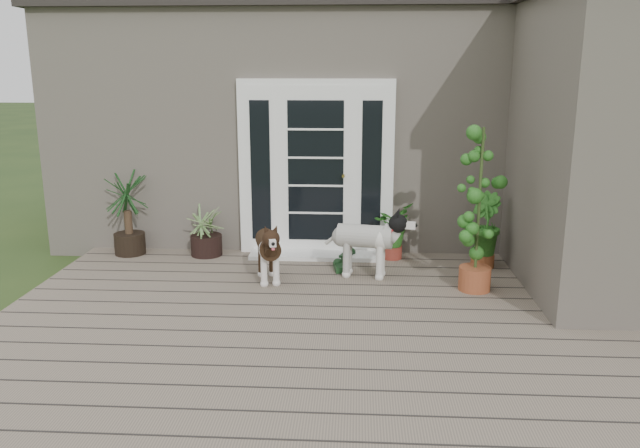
{
  "coord_description": "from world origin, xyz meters",
  "views": [
    {
      "loc": [
        0.3,
        -5.07,
        2.39
      ],
      "look_at": [
        -0.1,
        1.75,
        0.7
      ],
      "focal_mm": 35.46,
      "sensor_mm": 36.0,
      "label": 1
    }
  ],
  "objects": [
    {
      "name": "white_dog",
      "position": [
        0.4,
        1.68,
        0.46
      ],
      "size": [
        0.86,
        0.49,
        0.68
      ],
      "primitive_type": null,
      "rotation": [
        0.0,
        0.0,
        -1.75
      ],
      "color": "silver",
      "rests_on": "deck"
    },
    {
      "name": "roof_main",
      "position": [
        0.0,
        4.65,
        3.2
      ],
      "size": [
        7.6,
        4.2,
        0.2
      ],
      "primitive_type": "cube",
      "color": "#2D2826",
      "rests_on": "house_main"
    },
    {
      "name": "house_main",
      "position": [
        0.0,
        4.65,
        1.55
      ],
      "size": [
        7.4,
        4.0,
        3.1
      ],
      "primitive_type": "cube",
      "color": "#665E54",
      "rests_on": "ground"
    },
    {
      "name": "deck",
      "position": [
        0.0,
        0.4,
        0.06
      ],
      "size": [
        6.2,
        4.6,
        0.12
      ],
      "primitive_type": "cube",
      "color": "#6B5B4C",
      "rests_on": "ground"
    },
    {
      "name": "herb_a",
      "position": [
        0.75,
        2.4,
        0.42
      ],
      "size": [
        0.65,
        0.65,
        0.61
      ],
      "primitive_type": "imported",
      "rotation": [
        0.0,
        0.0,
        1.08
      ],
      "color": "#255E1A",
      "rests_on": "deck"
    },
    {
      "name": "yucca",
      "position": [
        -2.53,
        2.4,
        0.64
      ],
      "size": [
        0.89,
        0.89,
        1.05
      ],
      "primitive_type": null,
      "rotation": [
        0.0,
        0.0,
        -0.26
      ],
      "color": "black",
      "rests_on": "deck"
    },
    {
      "name": "clog_left",
      "position": [
        0.11,
        1.88,
        0.17
      ],
      "size": [
        0.19,
        0.33,
        0.09
      ],
      "primitive_type": null,
      "rotation": [
        0.0,
        0.0,
        0.16
      ],
      "color": "#163819",
      "rests_on": "deck"
    },
    {
      "name": "door_unit",
      "position": [
        -0.2,
        2.6,
        1.19
      ],
      "size": [
        1.9,
        0.14,
        2.15
      ],
      "primitive_type": "cube",
      "color": "white",
      "rests_on": "deck"
    },
    {
      "name": "sapling",
      "position": [
        1.55,
        1.3,
        1.0
      ],
      "size": [
        0.56,
        0.56,
        1.76
      ],
      "primitive_type": null,
      "rotation": [
        0.0,
        0.0,
        -0.08
      ],
      "color": "#185618",
      "rests_on": "deck"
    },
    {
      "name": "door_step",
      "position": [
        -0.2,
        2.4,
        0.14
      ],
      "size": [
        1.6,
        0.4,
        0.05
      ],
      "primitive_type": "cube",
      "color": "white",
      "rests_on": "deck"
    },
    {
      "name": "clog_right",
      "position": [
        0.2,
        2.33,
        0.17
      ],
      "size": [
        0.26,
        0.37,
        0.1
      ],
      "primitive_type": null,
      "rotation": [
        0.0,
        0.0,
        -0.34
      ],
      "color": "black",
      "rests_on": "deck"
    },
    {
      "name": "herb_c",
      "position": [
        2.31,
        2.27,
        0.43
      ],
      "size": [
        0.46,
        0.46,
        0.63
      ],
      "primitive_type": "imported",
      "rotation": [
        0.0,
        0.0,
        4.54
      ],
      "color": "#255317",
      "rests_on": "deck"
    },
    {
      "name": "brindle_dog",
      "position": [
        -0.65,
        1.46,
        0.42
      ],
      "size": [
        0.48,
        0.78,
        0.61
      ],
      "primitive_type": null,
      "rotation": [
        0.0,
        0.0,
        3.39
      ],
      "color": "#362313",
      "rests_on": "deck"
    },
    {
      "name": "herb_b",
      "position": [
        1.79,
        2.12,
        0.45
      ],
      "size": [
        0.54,
        0.54,
        0.66
      ],
      "primitive_type": "imported",
      "rotation": [
        0.0,
        0.0,
        1.84
      ],
      "color": "#18541D",
      "rests_on": "deck"
    },
    {
      "name": "spider_plant",
      "position": [
        -1.56,
        2.4,
        0.46
      ],
      "size": [
        0.8,
        0.8,
        0.69
      ],
      "primitive_type": null,
      "rotation": [
        0.0,
        0.0,
        0.29
      ],
      "color": "#87945B",
      "rests_on": "deck"
    },
    {
      "name": "house_wing",
      "position": [
        2.9,
        1.5,
        1.55
      ],
      "size": [
        1.6,
        2.4,
        3.1
      ],
      "primitive_type": "cube",
      "color": "#665E54",
      "rests_on": "ground"
    }
  ]
}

